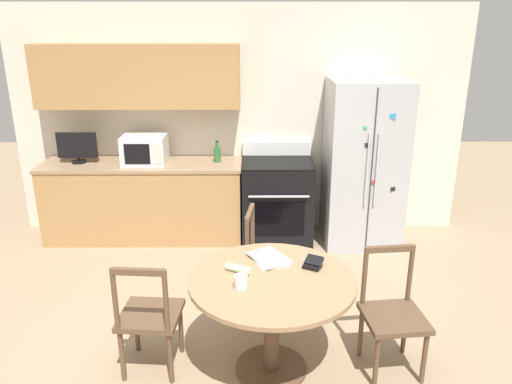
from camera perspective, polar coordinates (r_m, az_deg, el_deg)
name	(u,v)px	position (r m, az deg, el deg)	size (l,w,h in m)	color
ground_plane	(232,362)	(3.95, -2.77, -18.87)	(14.00, 14.00, 0.00)	#9E8466
back_wall	(213,109)	(5.79, -4.98, 9.40)	(5.20, 0.44, 2.60)	silver
kitchen_counter	(145,200)	(5.88, -12.62, -0.94)	(2.24, 0.64, 0.90)	#AD7F4C
refrigerator	(363,163)	(5.65, 12.19, 3.21)	(0.82, 0.79, 1.83)	#B2B5BA
oven_range	(277,199)	(5.72, 2.43, -0.86)	(0.79, 0.68, 1.08)	black
microwave	(145,149)	(5.68, -12.60, 4.76)	(0.47, 0.40, 0.32)	white
countertop_tv	(77,146)	(5.91, -19.76, 4.93)	(0.43, 0.16, 0.35)	black
counter_bottle	(217,154)	(5.63, -4.44, 4.36)	(0.08, 0.08, 0.24)	#2D6B38
dining_table	(272,298)	(3.55, 1.84, -12.06)	(1.15, 1.15, 0.75)	#997551
dining_chair_right	(393,315)	(3.79, 15.35, -13.39)	(0.46, 0.46, 0.90)	brown
dining_chair_far	(268,261)	(4.38, 1.39, -7.91)	(0.47, 0.47, 0.90)	brown
dining_chair_left	(149,317)	(3.72, -12.09, -13.78)	(0.45, 0.45, 0.90)	brown
candle_glass	(241,283)	(3.34, -1.74, -10.31)	(0.09, 0.09, 0.09)	silver
folded_napkin	(238,269)	(3.54, -2.03, -8.76)	(0.19, 0.13, 0.05)	beige
wallet	(313,264)	(3.63, 6.55, -8.13)	(0.16, 0.17, 0.07)	black
mail_stack	(269,258)	(3.71, 1.49, -7.58)	(0.34, 0.37, 0.02)	white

